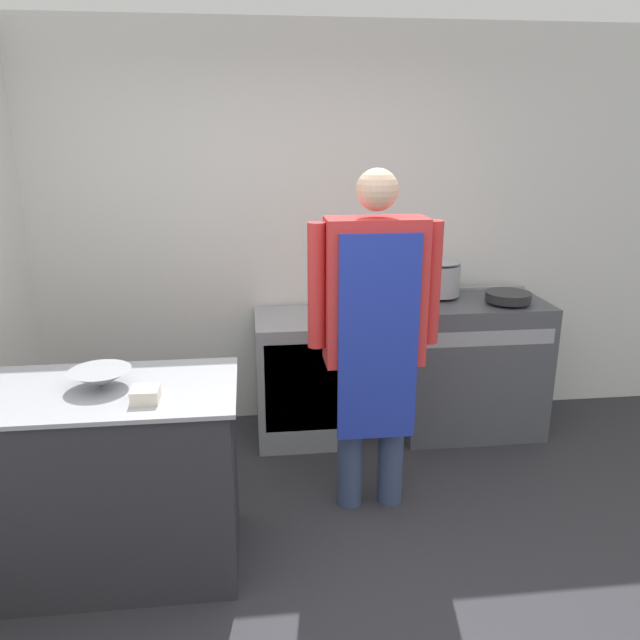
% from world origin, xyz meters
% --- Properties ---
extents(ground_plane, '(14.00, 14.00, 0.00)m').
position_xyz_m(ground_plane, '(0.00, 0.00, 0.00)').
color(ground_plane, '#2D2D33').
extents(wall_back, '(8.00, 0.05, 2.70)m').
position_xyz_m(wall_back, '(0.00, 2.17, 1.35)').
color(wall_back, white).
rests_on(wall_back, ground_plane).
extents(prep_counter, '(1.31, 0.68, 0.92)m').
position_xyz_m(prep_counter, '(-1.02, 0.57, 0.46)').
color(prep_counter, '#2D2D33').
rests_on(prep_counter, ground_plane).
extents(stove, '(0.95, 0.61, 0.95)m').
position_xyz_m(stove, '(1.20, 1.79, 0.47)').
color(stove, '#4C4F56').
rests_on(stove, ground_plane).
extents(fridge_unit, '(0.60, 0.60, 0.84)m').
position_xyz_m(fridge_unit, '(0.04, 1.82, 0.42)').
color(fridge_unit, '#93999E').
rests_on(fridge_unit, ground_plane).
extents(person_cook, '(0.69, 0.24, 1.85)m').
position_xyz_m(person_cook, '(0.34, 0.94, 1.07)').
color(person_cook, '#38476B').
rests_on(person_cook, ground_plane).
extents(mixing_bowl, '(0.28, 0.28, 0.08)m').
position_xyz_m(mixing_bowl, '(-0.97, 0.59, 0.96)').
color(mixing_bowl, '#9EA0A8').
rests_on(mixing_bowl, prep_counter).
extents(plastic_tub, '(0.11, 0.11, 0.06)m').
position_xyz_m(plastic_tub, '(-0.75, 0.41, 0.95)').
color(plastic_tub, silver).
rests_on(plastic_tub, prep_counter).
extents(stock_pot, '(0.28, 0.28, 0.25)m').
position_xyz_m(stock_pot, '(0.99, 1.89, 1.07)').
color(stock_pot, '#9EA0A8').
rests_on(stock_pot, stove).
extents(saute_pan, '(0.30, 0.30, 0.06)m').
position_xyz_m(saute_pan, '(1.39, 1.68, 0.98)').
color(saute_pan, '#262628').
rests_on(saute_pan, stove).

